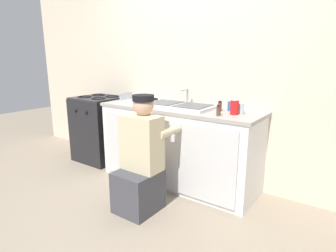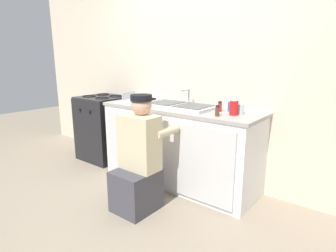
{
  "view_description": "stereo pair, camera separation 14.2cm",
  "coord_description": "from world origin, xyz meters",
  "px_view_note": "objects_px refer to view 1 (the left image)",
  "views": [
    {
      "loc": [
        1.7,
        -2.28,
        1.43
      ],
      "look_at": [
        0.0,
        0.1,
        0.72
      ],
      "focal_mm": 30.0,
      "sensor_mm": 36.0,
      "label": 1
    },
    {
      "loc": [
        1.81,
        -2.19,
        1.43
      ],
      "look_at": [
        0.0,
        0.1,
        0.72
      ],
      "focal_mm": 30.0,
      "sensor_mm": 36.0,
      "label": 2
    }
  ],
  "objects_px": {
    "sink_double_basin": "(179,105)",
    "spice_bottle_red": "(220,106)",
    "plumber_person": "(140,164)",
    "soda_cup_red": "(234,107)",
    "coffee_mug": "(232,106)",
    "water_glass": "(241,108)",
    "spice_bottle_pepper": "(219,110)",
    "dish_rack_tray": "(133,100)",
    "stove_range": "(100,128)"
  },
  "relations": [
    {
      "from": "sink_double_basin",
      "to": "stove_range",
      "type": "height_order",
      "value": "sink_double_basin"
    },
    {
      "from": "soda_cup_red",
      "to": "water_glass",
      "type": "height_order",
      "value": "soda_cup_red"
    },
    {
      "from": "plumber_person",
      "to": "dish_rack_tray",
      "type": "xyz_separation_m",
      "value": [
        -0.69,
        0.67,
        0.46
      ]
    },
    {
      "from": "stove_range",
      "to": "plumber_person",
      "type": "height_order",
      "value": "plumber_person"
    },
    {
      "from": "plumber_person",
      "to": "spice_bottle_red",
      "type": "relative_size",
      "value": 10.52
    },
    {
      "from": "stove_range",
      "to": "water_glass",
      "type": "height_order",
      "value": "water_glass"
    },
    {
      "from": "spice_bottle_pepper",
      "to": "water_glass",
      "type": "xyz_separation_m",
      "value": [
        0.13,
        0.23,
        -0.0
      ]
    },
    {
      "from": "spice_bottle_red",
      "to": "spice_bottle_pepper",
      "type": "xyz_separation_m",
      "value": [
        0.09,
        -0.23,
        0.0
      ]
    },
    {
      "from": "sink_double_basin",
      "to": "spice_bottle_red",
      "type": "relative_size",
      "value": 7.62
    },
    {
      "from": "sink_double_basin",
      "to": "soda_cup_red",
      "type": "xyz_separation_m",
      "value": [
        0.67,
        -0.04,
        0.06
      ]
    },
    {
      "from": "spice_bottle_pepper",
      "to": "coffee_mug",
      "type": "height_order",
      "value": "spice_bottle_pepper"
    },
    {
      "from": "sink_double_basin",
      "to": "soda_cup_red",
      "type": "distance_m",
      "value": 0.68
    },
    {
      "from": "sink_double_basin",
      "to": "spice_bottle_red",
      "type": "height_order",
      "value": "sink_double_basin"
    },
    {
      "from": "sink_double_basin",
      "to": "soda_cup_red",
      "type": "height_order",
      "value": "sink_double_basin"
    },
    {
      "from": "dish_rack_tray",
      "to": "spice_bottle_pepper",
      "type": "relative_size",
      "value": 2.67
    },
    {
      "from": "sink_double_basin",
      "to": "water_glass",
      "type": "bearing_deg",
      "value": 3.28
    },
    {
      "from": "spice_bottle_pepper",
      "to": "water_glass",
      "type": "relative_size",
      "value": 1.05
    },
    {
      "from": "stove_range",
      "to": "coffee_mug",
      "type": "xyz_separation_m",
      "value": [
        1.9,
        0.13,
        0.49
      ]
    },
    {
      "from": "dish_rack_tray",
      "to": "coffee_mug",
      "type": "bearing_deg",
      "value": 8.08
    },
    {
      "from": "stove_range",
      "to": "dish_rack_tray",
      "type": "relative_size",
      "value": 3.27
    },
    {
      "from": "plumber_person",
      "to": "water_glass",
      "type": "bearing_deg",
      "value": 48.95
    },
    {
      "from": "water_glass",
      "to": "spice_bottle_pepper",
      "type": "bearing_deg",
      "value": -120.04
    },
    {
      "from": "stove_range",
      "to": "spice_bottle_red",
      "type": "distance_m",
      "value": 1.88
    },
    {
      "from": "water_glass",
      "to": "plumber_person",
      "type": "bearing_deg",
      "value": -131.05
    },
    {
      "from": "spice_bottle_pepper",
      "to": "water_glass",
      "type": "bearing_deg",
      "value": 59.96
    },
    {
      "from": "spice_bottle_red",
      "to": "water_glass",
      "type": "distance_m",
      "value": 0.22
    },
    {
      "from": "stove_range",
      "to": "spice_bottle_pepper",
      "type": "distance_m",
      "value": 1.97
    },
    {
      "from": "water_glass",
      "to": "dish_rack_tray",
      "type": "bearing_deg",
      "value": -176.5
    },
    {
      "from": "plumber_person",
      "to": "spice_bottle_red",
      "type": "height_order",
      "value": "plumber_person"
    },
    {
      "from": "plumber_person",
      "to": "coffee_mug",
      "type": "bearing_deg",
      "value": 58.19
    },
    {
      "from": "water_glass",
      "to": "stove_range",
      "type": "bearing_deg",
      "value": -178.8
    },
    {
      "from": "soda_cup_red",
      "to": "spice_bottle_pepper",
      "type": "height_order",
      "value": "soda_cup_red"
    },
    {
      "from": "dish_rack_tray",
      "to": "plumber_person",
      "type": "bearing_deg",
      "value": -44.2
    },
    {
      "from": "water_glass",
      "to": "coffee_mug",
      "type": "bearing_deg",
      "value": 145.99
    },
    {
      "from": "spice_bottle_red",
      "to": "spice_bottle_pepper",
      "type": "height_order",
      "value": "same"
    },
    {
      "from": "soda_cup_red",
      "to": "stove_range",
      "type": "bearing_deg",
      "value": 178.81
    },
    {
      "from": "sink_double_basin",
      "to": "coffee_mug",
      "type": "distance_m",
      "value": 0.59
    },
    {
      "from": "sink_double_basin",
      "to": "plumber_person",
      "type": "xyz_separation_m",
      "value": [
        0.05,
        -0.72,
        -0.46
      ]
    },
    {
      "from": "dish_rack_tray",
      "to": "water_glass",
      "type": "bearing_deg",
      "value": 3.5
    },
    {
      "from": "plumber_person",
      "to": "coffee_mug",
      "type": "height_order",
      "value": "plumber_person"
    },
    {
      "from": "spice_bottle_red",
      "to": "dish_rack_tray",
      "type": "relative_size",
      "value": 0.37
    },
    {
      "from": "soda_cup_red",
      "to": "spice_bottle_red",
      "type": "height_order",
      "value": "soda_cup_red"
    },
    {
      "from": "soda_cup_red",
      "to": "spice_bottle_pepper",
      "type": "bearing_deg",
      "value": -124.83
    },
    {
      "from": "spice_bottle_red",
      "to": "dish_rack_tray",
      "type": "bearing_deg",
      "value": -175.79
    },
    {
      "from": "stove_range",
      "to": "coffee_mug",
      "type": "height_order",
      "value": "coffee_mug"
    },
    {
      "from": "stove_range",
      "to": "soda_cup_red",
      "type": "height_order",
      "value": "soda_cup_red"
    },
    {
      "from": "stove_range",
      "to": "soda_cup_red",
      "type": "relative_size",
      "value": 6.02
    },
    {
      "from": "sink_double_basin",
      "to": "plumber_person",
      "type": "relative_size",
      "value": 0.72
    },
    {
      "from": "spice_bottle_red",
      "to": "water_glass",
      "type": "bearing_deg",
      "value": -0.03
    },
    {
      "from": "soda_cup_red",
      "to": "spice_bottle_pepper",
      "type": "relative_size",
      "value": 1.45
    }
  ]
}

